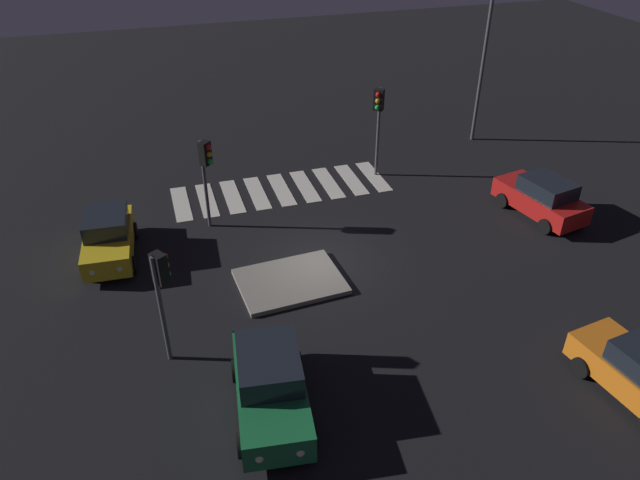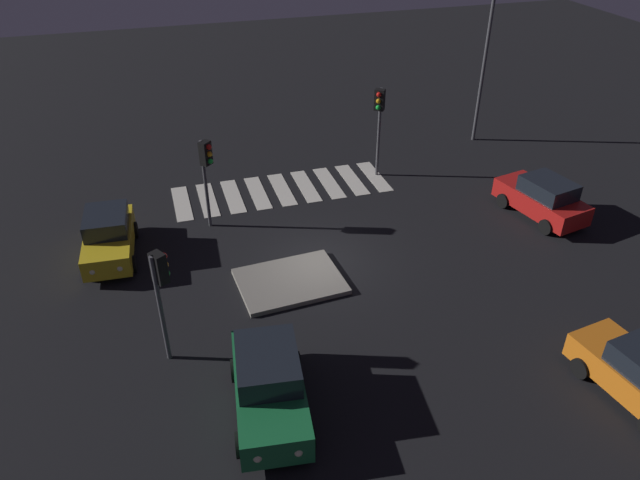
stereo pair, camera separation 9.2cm
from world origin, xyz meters
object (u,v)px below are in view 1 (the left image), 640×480
at_px(car_yellow, 108,237).
at_px(street_lamp, 488,27).
at_px(traffic_island, 290,281).
at_px(car_green, 270,385).
at_px(traffic_light_north, 161,281).
at_px(traffic_light_south, 378,111).
at_px(traffic_light_east, 206,164).
at_px(car_red, 542,197).

relative_size(car_yellow, street_lamp, 0.46).
distance_m(traffic_island, car_green, 5.87).
xyz_separation_m(traffic_light_north, traffic_light_south, (-10.50, -9.70, 0.40)).
height_order(traffic_light_north, traffic_light_east, traffic_light_east).
relative_size(car_red, traffic_light_south, 0.99).
bearing_deg(traffic_light_south, traffic_light_east, -36.59).
bearing_deg(traffic_light_south, traffic_island, -3.31).
bearing_deg(traffic_light_east, traffic_island, -19.23).
distance_m(traffic_island, car_red, 11.61).
bearing_deg(traffic_light_south, car_red, 81.03).
xyz_separation_m(car_yellow, car_red, (-17.63, 2.17, 0.01)).
height_order(traffic_light_north, street_lamp, street_lamp).
xyz_separation_m(traffic_island, car_green, (1.97, 5.46, 0.84)).
relative_size(traffic_island, car_red, 0.90).
bearing_deg(car_yellow, car_green, 27.87).
height_order(traffic_light_north, traffic_light_south, traffic_light_south).
bearing_deg(traffic_light_east, street_lamp, 65.48).
xyz_separation_m(car_green, traffic_light_south, (-8.08, -12.63, 2.35)).
xyz_separation_m(traffic_island, traffic_light_south, (-6.11, -7.17, 3.18)).
height_order(car_red, street_lamp, street_lamp).
bearing_deg(street_lamp, traffic_light_north, 35.54).
bearing_deg(street_lamp, car_green, 45.82).
bearing_deg(car_red, car_green, 106.33).
bearing_deg(traffic_light_north, car_green, -81.61).
relative_size(car_yellow, car_red, 0.96).
xyz_separation_m(traffic_island, street_lamp, (-12.84, -9.77, 5.86)).
distance_m(car_green, traffic_light_south, 15.18).
distance_m(car_yellow, traffic_light_east, 4.65).
distance_m(traffic_island, street_lamp, 17.16).
xyz_separation_m(traffic_light_south, street_lamp, (-6.72, -2.60, 2.68)).
relative_size(car_green, traffic_light_north, 1.19).
height_order(car_yellow, traffic_light_north, traffic_light_north).
distance_m(car_yellow, car_red, 17.76).
xyz_separation_m(traffic_light_north, traffic_light_east, (-2.28, -7.30, 0.03)).
xyz_separation_m(car_green, street_lamp, (-14.80, -15.23, 5.02)).
relative_size(traffic_island, street_lamp, 0.43).
relative_size(traffic_island, traffic_light_east, 1.01).
bearing_deg(traffic_light_north, traffic_light_south, 11.59).
bearing_deg(traffic_light_north, car_yellow, 74.56).
height_order(car_green, street_lamp, street_lamp).
bearing_deg(traffic_light_east, car_red, 33.83).
bearing_deg(traffic_light_north, traffic_light_east, 41.50).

